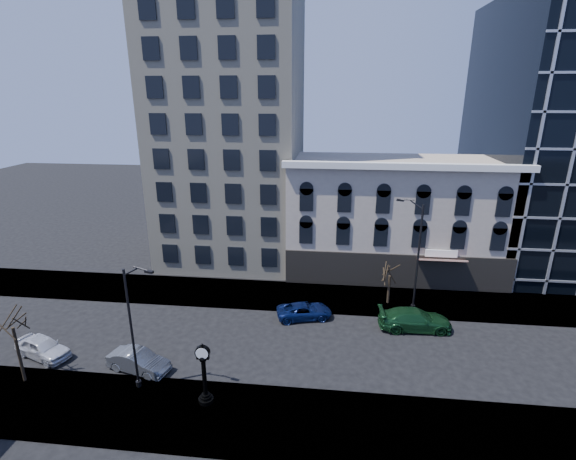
# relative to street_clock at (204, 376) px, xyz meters

# --- Properties ---
(ground) EXTENTS (160.00, 160.00, 0.00)m
(ground) POSITION_rel_street_clock_xyz_m (1.95, 6.93, -2.01)
(ground) COLOR black
(ground) RESTS_ON ground
(sidewalk_far) EXTENTS (160.00, 6.00, 0.12)m
(sidewalk_far) POSITION_rel_street_clock_xyz_m (1.95, 14.93, -1.95)
(sidewalk_far) COLOR gray
(sidewalk_far) RESTS_ON ground
(sidewalk_near) EXTENTS (160.00, 6.00, 0.12)m
(sidewalk_near) POSITION_rel_street_clock_xyz_m (1.95, -1.07, -1.95)
(sidewalk_near) COLOR gray
(sidewalk_near) RESTS_ON ground
(cream_tower) EXTENTS (15.90, 15.40, 42.50)m
(cream_tower) POSITION_rel_street_clock_xyz_m (-4.16, 25.81, 17.31)
(cream_tower) COLOR beige
(cream_tower) RESTS_ON ground
(victorian_row) EXTENTS (22.60, 11.19, 12.50)m
(victorian_row) POSITION_rel_street_clock_xyz_m (13.95, 22.82, 3.99)
(victorian_row) COLOR #B7A796
(victorian_row) RESTS_ON ground
(street_clock) EXTENTS (0.95, 0.95, 4.18)m
(street_clock) POSITION_rel_street_clock_xyz_m (0.00, 0.00, 0.00)
(street_clock) COLOR black
(street_clock) RESTS_ON sidewalk_near
(street_lamp_near) EXTENTS (2.25, 0.83, 8.85)m
(street_lamp_near) POSITION_rel_street_clock_xyz_m (-4.21, 0.76, 4.79)
(street_lamp_near) COLOR black
(street_lamp_near) RESTS_ON sidewalk_near
(street_lamp_far) EXTENTS (2.53, 1.18, 10.21)m
(street_lamp_far) POSITION_rel_street_clock_xyz_m (14.19, 13.68, 5.82)
(street_lamp_far) COLOR black
(street_lamp_far) RESTS_ON sidewalk_far
(bare_tree_near) EXTENTS (3.78, 3.78, 6.49)m
(bare_tree_near) POSITION_rel_street_clock_xyz_m (-12.72, 0.63, 3.02)
(bare_tree_near) COLOR #2F2417
(bare_tree_near) RESTS_ON sidewalk_near
(bare_tree_far) EXTENTS (2.52, 2.52, 4.32)m
(bare_tree_far) POSITION_rel_street_clock_xyz_m (12.82, 14.47, 1.36)
(bare_tree_far) COLOR #2F2417
(bare_tree_far) RESTS_ON sidewalk_far
(car_near_a) EXTENTS (4.87, 3.25, 1.54)m
(car_near_a) POSITION_rel_street_clock_xyz_m (-13.33, 3.44, -1.24)
(car_near_a) COLOR silver
(car_near_a) RESTS_ON ground
(car_near_b) EXTENTS (4.74, 2.61, 1.48)m
(car_near_b) POSITION_rel_street_clock_xyz_m (-5.61, 2.64, -1.27)
(car_near_b) COLOR #595B60
(car_near_b) RESTS_ON ground
(car_far_a) EXTENTS (5.13, 3.31, 1.31)m
(car_far_a) POSITION_rel_street_clock_xyz_m (5.35, 11.09, -1.35)
(car_far_a) COLOR #0C194C
(car_far_a) RESTS_ON ground
(car_far_b) EXTENTS (6.00, 2.71, 1.71)m
(car_far_b) POSITION_rel_street_clock_xyz_m (14.49, 10.34, -1.16)
(car_far_b) COLOR #143F1E
(car_far_b) RESTS_ON ground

